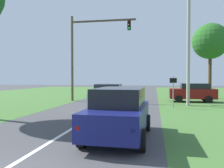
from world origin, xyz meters
TOP-DOWN VIEW (x-y plane):
  - ground_plane at (0.00, 10.20)m, footprint 120.00×120.00m
  - red_suv_near at (2.38, 4.94)m, footprint 2.30×4.74m
  - pickup_truck_lead at (0.37, 12.92)m, footprint 2.35×5.64m
  - traffic_light at (-3.04, 18.51)m, footprint 6.58×0.40m
  - keep_moving_sign at (5.11, 14.55)m, footprint 0.60×0.09m
  - oak_tree_right at (9.93, 24.21)m, footprint 4.08×4.08m
  - crossing_suv_far at (7.35, 19.64)m, footprint 4.31×2.17m
  - utility_pole_right at (6.44, 16.18)m, footprint 0.28×0.28m

SIDE VIEW (x-z plane):
  - ground_plane at x=0.00m, z-range 0.00..0.00m
  - crossing_suv_far at x=7.35m, z-range 0.05..1.86m
  - pickup_truck_lead at x=0.37m, z-range 0.04..1.92m
  - red_suv_near at x=2.38m, z-range 0.04..1.97m
  - keep_moving_sign at x=5.11m, z-range 0.35..2.84m
  - utility_pole_right at x=6.44m, z-range 0.00..10.08m
  - traffic_light at x=-3.04m, z-range 1.25..9.84m
  - oak_tree_right at x=9.93m, z-range 2.22..10.80m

